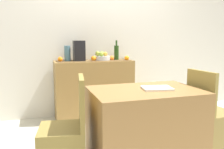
% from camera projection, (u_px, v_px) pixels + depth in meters
% --- Properties ---
extents(ground_plane, '(6.40, 6.40, 0.02)m').
position_uv_depth(ground_plane, '(127.00, 140.00, 2.98)').
color(ground_plane, beige).
rests_on(ground_plane, ground).
extents(room_wall_rear, '(6.40, 0.06, 2.70)m').
position_uv_depth(room_wall_rear, '(102.00, 30.00, 3.89)').
color(room_wall_rear, silver).
rests_on(room_wall_rear, ground).
extents(sideboard_console, '(1.18, 0.42, 0.89)m').
position_uv_depth(sideboard_console, '(94.00, 89.00, 3.73)').
color(sideboard_console, olive).
rests_on(sideboard_console, ground).
extents(table_runner, '(1.11, 0.32, 0.01)m').
position_uv_depth(table_runner, '(94.00, 60.00, 3.66)').
color(table_runner, brown).
rests_on(table_runner, sideboard_console).
extents(fruit_bowl, '(0.24, 0.24, 0.06)m').
position_uv_depth(fruit_bowl, '(102.00, 58.00, 3.69)').
color(fruit_bowl, silver).
rests_on(fruit_bowl, table_runner).
extents(apple_left, '(0.07, 0.07, 0.07)m').
position_uv_depth(apple_left, '(102.00, 53.00, 3.74)').
color(apple_left, olive).
rests_on(apple_left, fruit_bowl).
extents(apple_rear, '(0.07, 0.07, 0.07)m').
position_uv_depth(apple_rear, '(105.00, 54.00, 3.66)').
color(apple_rear, gold).
rests_on(apple_rear, fruit_bowl).
extents(apple_upper, '(0.07, 0.07, 0.07)m').
position_uv_depth(apple_upper, '(98.00, 54.00, 3.67)').
color(apple_upper, '#96A536').
rests_on(apple_upper, fruit_bowl).
extents(apple_right, '(0.07, 0.07, 0.07)m').
position_uv_depth(apple_right, '(101.00, 54.00, 3.62)').
color(apple_right, '#89AA36').
rests_on(apple_right, fruit_bowl).
extents(wine_bottle, '(0.07, 0.07, 0.31)m').
position_uv_depth(wine_bottle, '(116.00, 52.00, 3.75)').
color(wine_bottle, '#214014').
rests_on(wine_bottle, sideboard_console).
extents(coffee_maker, '(0.16, 0.18, 0.30)m').
position_uv_depth(coffee_maker, '(79.00, 51.00, 3.57)').
color(coffee_maker, black).
rests_on(coffee_maker, sideboard_console).
extents(ceramic_vase, '(0.09, 0.09, 0.23)m').
position_uv_depth(ceramic_vase, '(67.00, 54.00, 3.53)').
color(ceramic_vase, slate).
rests_on(ceramic_vase, sideboard_console).
extents(orange_loose_end, '(0.07, 0.07, 0.07)m').
position_uv_depth(orange_loose_end, '(112.00, 58.00, 3.71)').
color(orange_loose_end, orange).
rests_on(orange_loose_end, sideboard_console).
extents(orange_loose_far, '(0.07, 0.07, 0.07)m').
position_uv_depth(orange_loose_far, '(127.00, 58.00, 3.70)').
color(orange_loose_far, orange).
rests_on(orange_loose_far, sideboard_console).
extents(orange_loose_near_bowl, '(0.08, 0.08, 0.08)m').
position_uv_depth(orange_loose_near_bowl, '(94.00, 58.00, 3.60)').
color(orange_loose_near_bowl, orange).
rests_on(orange_loose_near_bowl, sideboard_console).
extents(orange_loose_mid, '(0.07, 0.07, 0.07)m').
position_uv_depth(orange_loose_mid, '(60.00, 59.00, 3.48)').
color(orange_loose_mid, orange).
rests_on(orange_loose_mid, sideboard_console).
extents(dining_table, '(1.05, 0.71, 0.74)m').
position_uv_depth(dining_table, '(145.00, 126.00, 2.39)').
color(dining_table, olive).
rests_on(dining_table, ground).
extents(open_book, '(0.31, 0.25, 0.02)m').
position_uv_depth(open_book, '(157.00, 88.00, 2.35)').
color(open_book, white).
rests_on(open_book, dining_table).
extents(chair_near_window, '(0.45, 0.45, 0.90)m').
position_uv_depth(chair_near_window, '(64.00, 147.00, 2.17)').
color(chair_near_window, olive).
rests_on(chair_near_window, ground).
extents(chair_by_corner, '(0.44, 0.44, 0.90)m').
position_uv_depth(chair_by_corner, '(211.00, 128.00, 2.63)').
color(chair_by_corner, olive).
rests_on(chair_by_corner, ground).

